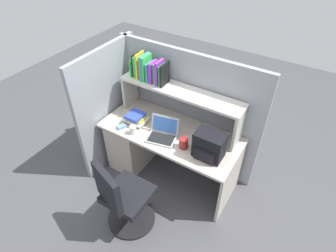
{
  "coord_description": "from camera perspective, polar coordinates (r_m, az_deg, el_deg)",
  "views": [
    {
      "loc": [
        1.24,
        -2.04,
        2.82
      ],
      "look_at": [
        0.0,
        -0.05,
        0.85
      ],
      "focal_mm": 30.02,
      "sensor_mm": 36.0,
      "label": 1
    }
  ],
  "objects": [
    {
      "name": "snack_canister",
      "position": [
        2.95,
        3.2,
        -3.48
      ],
      "size": [
        0.1,
        0.1,
        0.12
      ],
      "primitive_type": "cylinder",
      "color": "maroon",
      "rests_on": "desk"
    },
    {
      "name": "office_chair",
      "position": [
        2.99,
        -8.88,
        -14.73
      ],
      "size": [
        0.52,
        0.54,
        0.93
      ],
      "rotation": [
        0.0,
        0.0,
        2.82
      ],
      "color": "black",
      "rests_on": "ground_plane"
    },
    {
      "name": "desk",
      "position": [
        3.55,
        -4.92,
        -2.93
      ],
      "size": [
        1.6,
        0.7,
        0.73
      ],
      "color": "beige",
      "rests_on": "ground_plane"
    },
    {
      "name": "laptop",
      "position": [
        3.07,
        -1.07,
        -1.51
      ],
      "size": [
        0.36,
        0.32,
        0.22
      ],
      "color": "#B7BABF",
      "rests_on": "desk"
    },
    {
      "name": "computer_mouse",
      "position": [
        3.26,
        -9.4,
        -0.12
      ],
      "size": [
        0.1,
        0.12,
        0.03
      ],
      "primitive_type": "cube",
      "rotation": [
        0.0,
        0.0,
        -0.4
      ],
      "color": "#7299C6",
      "rests_on": "desk"
    },
    {
      "name": "cubicle_partition_rear",
      "position": [
        3.4,
        3.83,
        2.99
      ],
      "size": [
        1.84,
        0.05,
        1.55
      ],
      "primitive_type": "cube",
      "color": "gray",
      "rests_on": "ground_plane"
    },
    {
      "name": "paper_cup",
      "position": [
        3.14,
        -7.1,
        -0.78
      ],
      "size": [
        0.08,
        0.08,
        0.1
      ],
      "primitive_type": "cylinder",
      "color": "white",
      "rests_on": "desk"
    },
    {
      "name": "backpack",
      "position": [
        2.83,
        8.34,
        -3.98
      ],
      "size": [
        0.3,
        0.22,
        0.29
      ],
      "color": "black",
      "rests_on": "desk"
    },
    {
      "name": "desk_book_stack",
      "position": [
        3.29,
        -6.58,
        1.6
      ],
      "size": [
        0.25,
        0.21,
        0.12
      ],
      "color": "black",
      "rests_on": "desk"
    },
    {
      "name": "ground_plane",
      "position": [
        3.69,
        0.42,
        -9.72
      ],
      "size": [
        8.0,
        8.0,
        0.0
      ],
      "primitive_type": "plane",
      "color": "#4C4C51"
    },
    {
      "name": "cubicle_partition_left",
      "position": [
        3.53,
        -11.82,
        3.75
      ],
      "size": [
        0.05,
        1.06,
        1.55
      ],
      "primitive_type": "cube",
      "color": "gray",
      "rests_on": "ground_plane"
    },
    {
      "name": "reference_books_on_shelf",
      "position": [
        3.16,
        -3.94,
        11.39
      ],
      "size": [
        0.43,
        0.19,
        0.3
      ],
      "color": "green",
      "rests_on": "overhead_hutch"
    },
    {
      "name": "overhead_hutch",
      "position": [
        3.09,
        2.46,
        5.84
      ],
      "size": [
        1.44,
        0.28,
        0.45
      ],
      "color": "#BCB7AC",
      "rests_on": "desk"
    }
  ]
}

